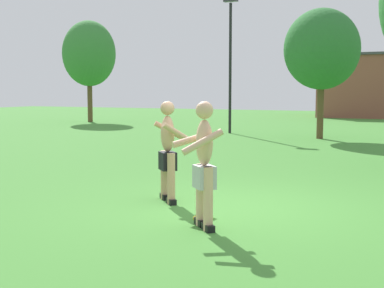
% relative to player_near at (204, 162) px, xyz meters
% --- Properties ---
extents(ground_plane, '(80.00, 80.00, 0.00)m').
position_rel_player_near_xyz_m(ground_plane, '(-0.17, 1.31, -0.90)').
color(ground_plane, '#428433').
extents(player_near, '(0.76, 0.78, 1.72)m').
position_rel_player_near_xyz_m(player_near, '(0.00, 0.00, 0.00)').
color(player_near, black).
rests_on(player_near, ground_plane).
extents(player_in_black, '(0.72, 0.76, 1.69)m').
position_rel_player_near_xyz_m(player_in_black, '(-1.25, 1.33, -0.02)').
color(player_in_black, black).
rests_on(player_in_black, ground_plane).
extents(frisbee, '(0.30, 0.30, 0.03)m').
position_rel_player_near_xyz_m(frisbee, '(-0.22, 0.47, -0.89)').
color(frisbee, yellow).
rests_on(frisbee, ground_plane).
extents(lamp_post, '(0.60, 0.24, 5.78)m').
position_rel_player_near_xyz_m(lamp_post, '(-5.53, 15.09, 2.64)').
color(lamp_post, black).
rests_on(lamp_post, ground_plane).
extents(tree_right_field, '(3.07, 3.07, 5.86)m').
position_rel_player_near_xyz_m(tree_right_field, '(-15.96, 19.28, 3.05)').
color(tree_right_field, brown).
rests_on(tree_right_field, ground_plane).
extents(tree_behind_players, '(2.86, 2.86, 4.93)m').
position_rel_player_near_xyz_m(tree_behind_players, '(-1.45, 14.13, 2.49)').
color(tree_behind_players, brown).
rests_on(tree_behind_players, ground_plane).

